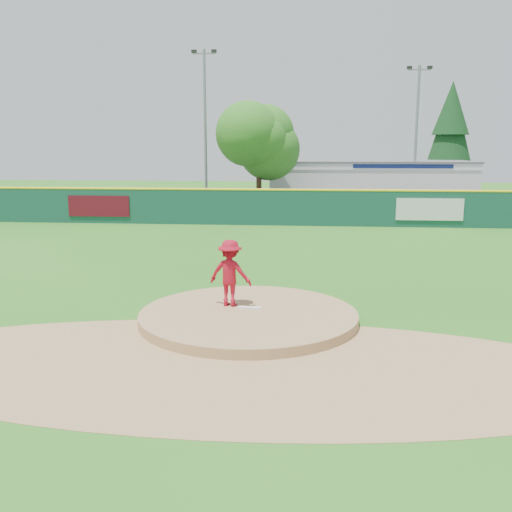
# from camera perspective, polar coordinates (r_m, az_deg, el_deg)

# --- Properties ---
(ground) EXTENTS (120.00, 120.00, 0.00)m
(ground) POSITION_cam_1_polar(r_m,az_deg,el_deg) (14.50, -0.76, -6.53)
(ground) COLOR #286B19
(ground) RESTS_ON ground
(pitchers_mound) EXTENTS (5.50, 5.50, 0.50)m
(pitchers_mound) POSITION_cam_1_polar(r_m,az_deg,el_deg) (14.50, -0.76, -6.53)
(pitchers_mound) COLOR #9E774C
(pitchers_mound) RESTS_ON ground
(pitching_rubber) EXTENTS (0.60, 0.15, 0.04)m
(pitching_rubber) POSITION_cam_1_polar(r_m,az_deg,el_deg) (14.71, -0.63, -5.18)
(pitching_rubber) COLOR white
(pitching_rubber) RESTS_ON pitchers_mound
(infield_dirt_arc) EXTENTS (15.40, 15.40, 0.01)m
(infield_dirt_arc) POSITION_cam_1_polar(r_m,az_deg,el_deg) (11.70, -2.37, -10.87)
(infield_dirt_arc) COLOR #9E774C
(infield_dirt_arc) RESTS_ON ground
(parking_lot) EXTENTS (44.00, 16.00, 0.02)m
(parking_lot) POSITION_cam_1_polar(r_m,az_deg,el_deg) (41.02, 3.34, 4.76)
(parking_lot) COLOR #38383A
(parking_lot) RESTS_ON ground
(pitcher) EXTENTS (1.24, 0.88, 1.74)m
(pitcher) POSITION_cam_1_polar(r_m,az_deg,el_deg) (14.80, -2.60, -1.71)
(pitcher) COLOR maroon
(pitcher) RESTS_ON pitchers_mound
(van) EXTENTS (5.62, 2.63, 1.55)m
(van) POSITION_cam_1_polar(r_m,az_deg,el_deg) (38.15, 1.53, 5.51)
(van) COLOR silver
(van) RESTS_ON parking_lot
(pool_building_grp) EXTENTS (15.20, 8.20, 3.31)m
(pool_building_grp) POSITION_cam_1_polar(r_m,az_deg,el_deg) (46.05, 11.14, 7.31)
(pool_building_grp) COLOR silver
(pool_building_grp) RESTS_ON ground
(fence_banners) EXTENTS (22.20, 0.04, 1.20)m
(fence_banners) POSITION_cam_1_polar(r_m,az_deg,el_deg) (31.98, 0.37, 4.85)
(fence_banners) COLOR #5A0C19
(fence_banners) RESTS_ON ground
(playground_slide) EXTENTS (0.97, 2.72, 1.50)m
(playground_slide) POSITION_cam_1_polar(r_m,az_deg,el_deg) (41.14, -20.96, 5.14)
(playground_slide) COLOR #1A2EDE
(playground_slide) RESTS_ON ground
(outfield_fence) EXTENTS (40.00, 0.14, 2.07)m
(outfield_fence) POSITION_cam_1_polar(r_m,az_deg,el_deg) (31.96, 2.74, 5.00)
(outfield_fence) COLOR #134035
(outfield_fence) RESTS_ON ground
(deciduous_tree) EXTENTS (5.60, 5.60, 7.36)m
(deciduous_tree) POSITION_cam_1_polar(r_m,az_deg,el_deg) (38.92, 0.30, 11.16)
(deciduous_tree) COLOR #382314
(deciduous_tree) RESTS_ON ground
(conifer_tree) EXTENTS (4.40, 4.40, 9.50)m
(conifer_tree) POSITION_cam_1_polar(r_m,az_deg,el_deg) (51.09, 18.86, 11.62)
(conifer_tree) COLOR #382314
(conifer_tree) RESTS_ON ground
(light_pole_left) EXTENTS (1.75, 0.25, 11.00)m
(light_pole_left) POSITION_cam_1_polar(r_m,az_deg,el_deg) (41.48, -5.10, 13.16)
(light_pole_left) COLOR gray
(light_pole_left) RESTS_ON ground
(light_pole_right) EXTENTS (1.75, 0.25, 10.00)m
(light_pole_right) POSITION_cam_1_polar(r_m,az_deg,el_deg) (43.43, 15.75, 12.03)
(light_pole_right) COLOR gray
(light_pole_right) RESTS_ON ground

